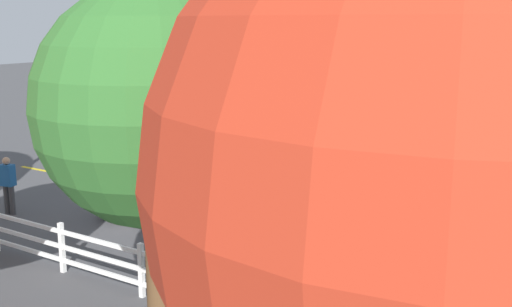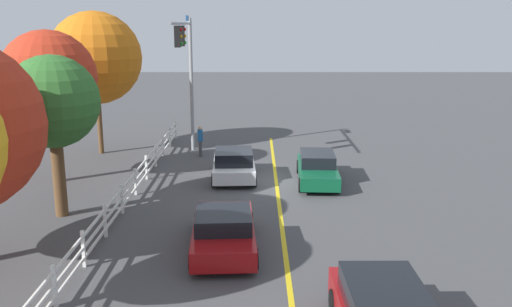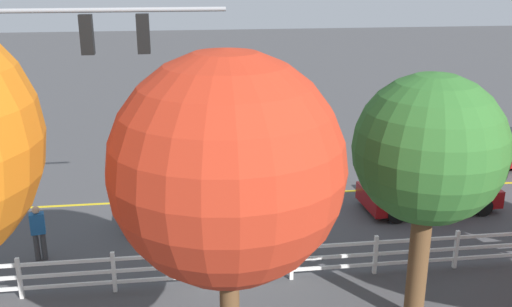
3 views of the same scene
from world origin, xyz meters
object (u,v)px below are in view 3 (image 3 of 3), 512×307
Objects in this scene: car_2 at (430,191)px; car_3 at (193,203)px; tree_2 at (429,151)px; pedestrian at (38,231)px; tree_1 at (227,169)px; car_0 at (205,165)px.

car_2 is 8.29m from car_3.
pedestrian is at bearing -24.15° from tree_2.
tree_1 is (-5.00, 6.13, 3.82)m from pedestrian.
tree_1 reaches higher than car_3.
pedestrian reaches higher than car_2.
tree_2 is at bearing -63.32° from car_0.
pedestrian is 0.28× the size of tree_2.
car_0 is at bearing 128.72° from pedestrian.
car_3 is 2.45× the size of pedestrian.
car_3 is at bearing -51.19° from tree_2.
car_0 is at bearing -100.80° from car_3.
car_3 is at bearing 103.63° from pedestrian.
pedestrian is at bearing -50.82° from tree_1.
pedestrian is (12.79, 2.04, 0.28)m from car_2.
tree_2 reaches higher than car_0.
car_0 is at bearing -90.28° from tree_1.
car_2 is 0.69× the size of tree_1.
car_0 is 0.68× the size of tree_1.
car_0 is 0.77× the size of tree_2.
car_0 is 0.98× the size of car_2.
car_3 reaches higher than car_0.
tree_2 is (-9.60, 4.31, 3.38)m from pedestrian.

